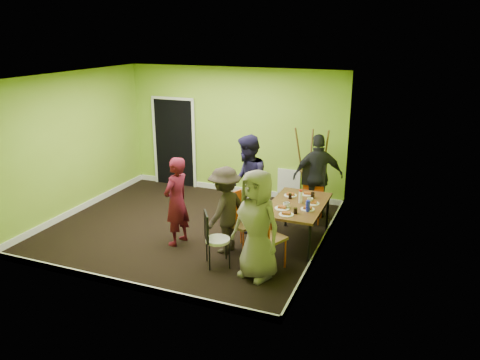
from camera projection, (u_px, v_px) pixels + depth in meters
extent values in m
plane|color=black|center=(189.00, 228.00, 8.78)|extent=(5.00, 5.00, 0.00)
cube|color=#8CB62E|center=(234.00, 132.00, 10.33)|extent=(5.00, 0.04, 2.80)
cube|color=#8CB62E|center=(108.00, 196.00, 6.36)|extent=(5.00, 0.04, 2.80)
cube|color=#8CB62E|center=(74.00, 144.00, 9.23)|extent=(0.04, 4.50, 2.80)
cube|color=#8CB62E|center=(325.00, 171.00, 7.46)|extent=(0.04, 4.50, 2.80)
cube|color=white|center=(183.00, 76.00, 7.91)|extent=(5.00, 4.50, 0.04)
cube|color=black|center=(175.00, 143.00, 10.95)|extent=(1.00, 0.05, 2.04)
cube|color=white|center=(289.00, 182.00, 10.16)|extent=(0.50, 0.04, 0.55)
cylinder|color=black|center=(262.00, 237.00, 7.55)|extent=(0.04, 0.04, 0.71)
cylinder|color=black|center=(309.00, 245.00, 7.28)|extent=(0.04, 0.04, 0.71)
cylinder|color=black|center=(286.00, 208.00, 8.77)|extent=(0.04, 0.04, 0.71)
cylinder|color=black|center=(327.00, 214.00, 8.50)|extent=(0.04, 0.04, 0.71)
cube|color=brown|center=(297.00, 205.00, 7.91)|extent=(0.90, 1.50, 0.04)
cylinder|color=#CE4913|center=(258.00, 218.00, 8.72)|extent=(0.02, 0.02, 0.41)
cylinder|color=#CE4913|center=(248.00, 223.00, 8.49)|extent=(0.02, 0.02, 0.41)
cylinder|color=#CE4913|center=(272.00, 222.00, 8.54)|extent=(0.02, 0.02, 0.41)
cylinder|color=#CE4913|center=(262.00, 227.00, 8.31)|extent=(0.02, 0.02, 0.41)
cube|color=brown|center=(260.00, 212.00, 8.45)|extent=(0.44, 0.44, 0.04)
cube|color=#CE4913|center=(252.00, 197.00, 8.47)|extent=(0.12, 0.34, 0.45)
cylinder|color=#CE4913|center=(241.00, 231.00, 8.11)|extent=(0.03, 0.03, 0.45)
cylinder|color=#CE4913|center=(228.00, 237.00, 7.86)|extent=(0.03, 0.03, 0.45)
cylinder|color=#CE4913|center=(256.00, 236.00, 7.89)|extent=(0.03, 0.03, 0.45)
cylinder|color=#CE4913|center=(243.00, 243.00, 7.64)|extent=(0.03, 0.03, 0.45)
cube|color=brown|center=(242.00, 224.00, 7.81)|extent=(0.51, 0.51, 0.04)
cube|color=#CE4913|center=(233.00, 206.00, 7.84)|extent=(0.16, 0.37, 0.51)
cylinder|color=#CE4913|center=(321.00, 207.00, 9.16)|extent=(0.03, 0.03, 0.48)
cylinder|color=#CE4913|center=(303.00, 205.00, 9.27)|extent=(0.03, 0.03, 0.48)
cylinder|color=#CE4913|center=(319.00, 213.00, 8.83)|extent=(0.03, 0.03, 0.48)
cylinder|color=#CE4913|center=(300.00, 211.00, 8.94)|extent=(0.03, 0.03, 0.48)
cube|color=brown|center=(311.00, 197.00, 8.98)|extent=(0.45, 0.45, 0.04)
cube|color=#CE4913|center=(314.00, 180.00, 9.07)|extent=(0.41, 0.06, 0.53)
cylinder|color=#CE4913|center=(251.00, 253.00, 7.26)|extent=(0.03, 0.03, 0.50)
cylinder|color=#CE4913|center=(269.00, 261.00, 7.00)|extent=(0.03, 0.03, 0.50)
cylinder|color=#CE4913|center=(267.00, 245.00, 7.51)|extent=(0.03, 0.03, 0.50)
cylinder|color=#CE4913|center=(285.00, 253.00, 7.25)|extent=(0.03, 0.03, 0.50)
cube|color=brown|center=(268.00, 238.00, 7.18)|extent=(0.59, 0.59, 0.04)
cube|color=#CE4913|center=(259.00, 224.00, 6.95)|extent=(0.40, 0.20, 0.56)
cylinder|color=black|center=(207.00, 249.00, 7.48)|extent=(0.02, 0.02, 0.42)
cylinder|color=black|center=(210.00, 258.00, 7.19)|extent=(0.02, 0.02, 0.42)
cylinder|color=black|center=(226.00, 247.00, 7.54)|extent=(0.02, 0.02, 0.42)
cylinder|color=black|center=(230.00, 256.00, 7.25)|extent=(0.02, 0.02, 0.42)
cylinder|color=white|center=(218.00, 240.00, 7.30)|extent=(0.39, 0.39, 0.05)
cube|color=black|center=(206.00, 227.00, 7.19)|extent=(0.22, 0.31, 0.46)
cylinder|color=brown|center=(301.00, 168.00, 9.51)|extent=(0.25, 0.40, 1.74)
cylinder|color=brown|center=(323.00, 171.00, 9.35)|extent=(0.25, 0.40, 1.74)
cylinder|color=brown|center=(309.00, 173.00, 9.21)|extent=(0.04, 0.39, 1.69)
cube|color=brown|center=(311.00, 172.00, 9.40)|extent=(0.47, 0.04, 0.04)
cylinder|color=white|center=(290.00, 195.00, 8.27)|extent=(0.23, 0.23, 0.01)
cylinder|color=white|center=(282.00, 208.00, 7.67)|extent=(0.25, 0.25, 0.01)
cylinder|color=white|center=(308.00, 194.00, 8.32)|extent=(0.21, 0.21, 0.01)
cylinder|color=white|center=(286.00, 214.00, 7.42)|extent=(0.23, 0.23, 0.01)
cylinder|color=white|center=(312.00, 203.00, 7.89)|extent=(0.23, 0.23, 0.01)
cylinder|color=white|center=(308.00, 209.00, 7.64)|extent=(0.23, 0.23, 0.01)
cylinder|color=white|center=(301.00, 197.00, 7.91)|extent=(0.06, 0.06, 0.20)
cylinder|color=#1922C1|center=(308.00, 206.00, 7.53)|extent=(0.07, 0.07, 0.19)
cylinder|color=#CE4913|center=(300.00, 198.00, 8.04)|extent=(0.04, 0.04, 0.08)
cylinder|color=black|center=(290.00, 196.00, 8.11)|extent=(0.06, 0.06, 0.10)
cylinder|color=black|center=(313.00, 195.00, 8.15)|extent=(0.07, 0.07, 0.10)
cylinder|color=black|center=(295.00, 211.00, 7.47)|extent=(0.06, 0.06, 0.09)
imported|color=white|center=(286.00, 205.00, 7.71)|extent=(0.12, 0.12, 0.09)
imported|color=white|center=(310.00, 201.00, 7.90)|extent=(0.10, 0.10, 0.09)
imported|color=#540E1E|center=(176.00, 201.00, 7.93)|extent=(0.45, 0.62, 1.55)
imported|color=#1A1638|center=(247.00, 184.00, 8.48)|extent=(0.93, 1.05, 1.78)
imported|color=black|center=(225.00, 210.00, 7.66)|extent=(0.73, 1.04, 1.47)
imported|color=black|center=(318.00, 176.00, 9.10)|extent=(1.05, 0.76, 1.66)
imported|color=gray|center=(257.00, 225.00, 6.83)|extent=(0.95, 0.77, 1.67)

